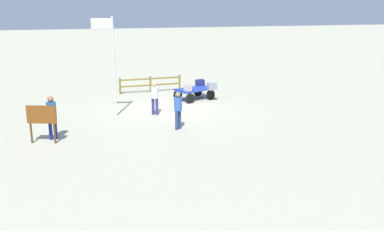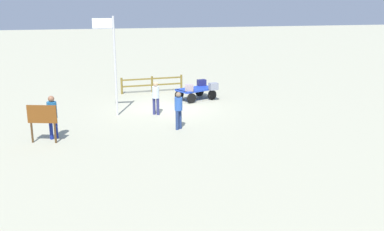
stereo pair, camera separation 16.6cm
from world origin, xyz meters
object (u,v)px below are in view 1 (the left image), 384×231
at_px(suitcase_grey, 200,83).
at_px(signboard, 42,118).
at_px(luggage_cart, 194,91).
at_px(worker_trailing, 178,108).
at_px(worker_lead, 155,96).
at_px(flagpole, 111,58).
at_px(suitcase_navy, 212,86).
at_px(worker_supervisor, 52,114).
at_px(suitcase_maroon, 188,88).

bearing_deg(suitcase_grey, signboard, 40.39).
xyz_separation_m(luggage_cart, suitcase_grey, (-0.52, -0.70, 0.34)).
bearing_deg(signboard, worker_trailing, -173.02).
height_order(worker_lead, signboard, worker_lead).
distance_m(worker_trailing, flagpole, 4.22).
height_order(suitcase_navy, worker_lead, worker_lead).
bearing_deg(worker_supervisor, worker_lead, -147.59).
distance_m(luggage_cart, suitcase_maroon, 0.79).
xyz_separation_m(worker_lead, worker_supervisor, (4.50, 2.86, 0.12)).
distance_m(flagpole, signboard, 4.87).
bearing_deg(worker_lead, suitcase_maroon, -133.73).
height_order(luggage_cart, signboard, signboard).
bearing_deg(worker_lead, suitcase_grey, -131.81).
bearing_deg(worker_lead, worker_trailing, 103.15).
bearing_deg(flagpole, suitcase_navy, -160.19).
xyz_separation_m(worker_supervisor, signboard, (0.34, 0.43, -0.03)).
distance_m(worker_trailing, signboard, 5.49).
relative_size(suitcase_maroon, suitcase_grey, 1.01).
height_order(suitcase_navy, worker_trailing, worker_trailing).
bearing_deg(signboard, worker_supervisor, -127.89).
xyz_separation_m(suitcase_maroon, suitcase_grey, (-0.98, -1.25, 0.01)).
bearing_deg(luggage_cart, worker_lead, 46.95).
bearing_deg(suitcase_navy, suitcase_grey, -74.72).
distance_m(suitcase_navy, worker_trailing, 5.55).
bearing_deg(suitcase_navy, worker_trailing, 59.49).
bearing_deg(flagpole, suitcase_grey, -147.32).
relative_size(worker_supervisor, signboard, 1.17).
height_order(worker_lead, worker_supervisor, worker_supervisor).
relative_size(worker_trailing, signboard, 1.09).
distance_m(suitcase_maroon, signboard, 8.85).
distance_m(suitcase_navy, worker_lead, 4.06).
bearing_deg(signboard, suitcase_navy, -146.61).
bearing_deg(worker_trailing, suitcase_grey, -112.13).
xyz_separation_m(suitcase_navy, flagpole, (5.37, 1.93, 1.93)).
xyz_separation_m(worker_lead, worker_trailing, (-0.61, 2.62, 0.02)).
bearing_deg(signboard, flagpole, -129.50).
relative_size(suitcase_maroon, flagpole, 0.11).
distance_m(suitcase_navy, worker_supervisor, 9.39).
relative_size(suitcase_maroon, worker_supervisor, 0.30).
distance_m(worker_supervisor, flagpole, 4.35).
height_order(suitcase_grey, flagpole, flagpole).
bearing_deg(worker_lead, suitcase_navy, -147.81).
bearing_deg(suitcase_maroon, flagpole, 26.03).
distance_m(suitcase_grey, worker_lead, 4.62).
height_order(luggage_cart, worker_supervisor, worker_supervisor).
distance_m(suitcase_navy, flagpole, 6.02).
xyz_separation_m(suitcase_grey, suitcase_navy, (-0.35, 1.28, 0.02)).
xyz_separation_m(luggage_cart, suitcase_navy, (-0.87, 0.58, 0.35)).
relative_size(worker_lead, worker_trailing, 0.99).
relative_size(suitcase_maroon, worker_trailing, 0.32).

